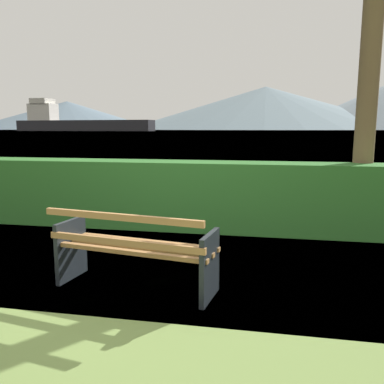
{
  "coord_description": "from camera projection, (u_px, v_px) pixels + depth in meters",
  "views": [
    {
      "loc": [
        1.3,
        -3.78,
        1.68
      ],
      "look_at": [
        0.0,
        3.19,
        0.52
      ],
      "focal_mm": 36.45,
      "sensor_mm": 36.0,
      "label": 1
    }
  ],
  "objects": [
    {
      "name": "ground_plane",
      "position": [
        137.0,
        287.0,
        4.18
      ],
      "size": [
        1400.0,
        1400.0,
        0.0
      ],
      "primitive_type": "plane",
      "color": "olive"
    },
    {
      "name": "water_surface",
      "position": [
        264.0,
        130.0,
        304.19
      ],
      "size": [
        620.0,
        620.0,
        0.0
      ],
      "primitive_type": "plane",
      "color": "#6B8EA3",
      "rests_on": "ground_plane"
    },
    {
      "name": "park_bench",
      "position": [
        134.0,
        250.0,
        4.05
      ],
      "size": [
        1.78,
        0.84,
        0.87
      ],
      "color": "#A0703F",
      "rests_on": "ground_plane"
    },
    {
      "name": "hedge_row",
      "position": [
        185.0,
        195.0,
        6.58
      ],
      "size": [
        9.43,
        0.71,
        1.13
      ],
      "primitive_type": "cube",
      "color": "#2D6B28",
      "rests_on": "ground_plane"
    },
    {
      "name": "cargo_ship_large",
      "position": [
        74.0,
        122.0,
        243.27
      ],
      "size": [
        90.99,
        19.4,
        20.25
      ],
      "color": "#232328",
      "rests_on": "water_surface"
    },
    {
      "name": "distant_hills",
      "position": [
        322.0,
        103.0,
        513.51
      ],
      "size": [
        820.6,
        387.05,
        84.11
      ],
      "color": "slate",
      "rests_on": "ground_plane"
    }
  ]
}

